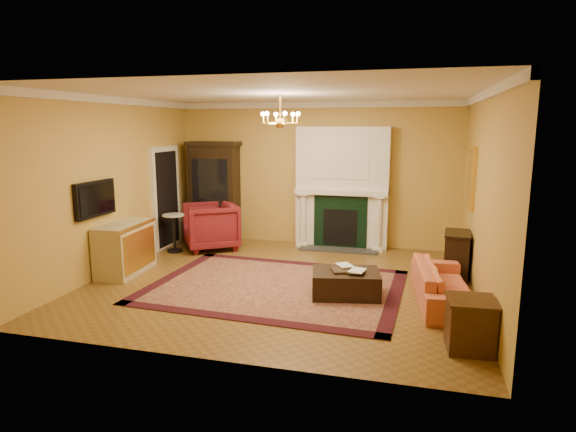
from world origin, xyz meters
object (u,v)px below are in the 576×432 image
(china_cabinet, at_px, (215,194))
(end_table, at_px, (470,326))
(coral_sofa, at_px, (444,278))
(leather_ottoman, at_px, (346,283))
(commode, at_px, (125,248))
(wingback_armchair, at_px, (211,224))
(console_table, at_px, (457,256))
(pedestal_table, at_px, (174,230))

(china_cabinet, xyz_separation_m, end_table, (4.92, -4.27, -0.76))
(coral_sofa, xyz_separation_m, leather_ottoman, (-1.40, -0.07, -0.17))
(commode, bearing_deg, wingback_armchair, 65.09)
(wingback_armchair, xyz_separation_m, console_table, (4.76, -0.72, -0.15))
(wingback_armchair, distance_m, console_table, 4.82)
(pedestal_table, height_order, commode, commode)
(coral_sofa, bearing_deg, leather_ottoman, 86.67)
(china_cabinet, bearing_deg, leather_ottoman, -40.89)
(coral_sofa, xyz_separation_m, console_table, (0.26, 1.32, 0.00))
(leather_ottoman, bearing_deg, china_cabinet, 128.07)
(pedestal_table, height_order, coral_sofa, pedestal_table)
(commode, xyz_separation_m, leather_ottoman, (3.84, -0.18, -0.24))
(pedestal_table, xyz_separation_m, commode, (-0.13, -1.51, -0.01))
(china_cabinet, height_order, commode, china_cabinet)
(pedestal_table, bearing_deg, commode, -94.99)
(coral_sofa, height_order, console_table, console_table)
(console_table, distance_m, leather_ottoman, 2.18)
(pedestal_table, distance_m, console_table, 5.39)
(pedestal_table, bearing_deg, china_cabinet, 71.42)
(console_table, bearing_deg, end_table, -86.18)
(wingback_armchair, bearing_deg, console_table, 47.39)
(china_cabinet, bearing_deg, pedestal_table, -108.67)
(coral_sofa, height_order, leather_ottoman, coral_sofa)
(commode, distance_m, console_table, 5.64)
(china_cabinet, bearing_deg, wingback_armchair, -73.84)
(china_cabinet, height_order, wingback_armchair, china_cabinet)
(end_table, relative_size, console_table, 0.77)
(commode, bearing_deg, china_cabinet, 75.18)
(commode, relative_size, coral_sofa, 0.62)
(pedestal_table, distance_m, leather_ottoman, 4.09)
(end_table, height_order, console_table, console_table)
(commode, xyz_separation_m, end_table, (5.45, -1.59, -0.15))
(pedestal_table, distance_m, coral_sofa, 5.37)
(wingback_armchair, distance_m, commode, 2.07)
(wingback_armchair, bearing_deg, leather_ottoman, 21.73)
(commode, bearing_deg, leather_ottoman, -6.45)
(pedestal_table, bearing_deg, wingback_armchair, 34.24)
(end_table, xyz_separation_m, leather_ottoman, (-1.61, 1.40, -0.09))
(commode, xyz_separation_m, coral_sofa, (5.25, -0.11, -0.07))
(commode, relative_size, leather_ottoman, 1.19)
(china_cabinet, xyz_separation_m, commode, (-0.53, -2.68, -0.61))
(pedestal_table, relative_size, coral_sofa, 0.41)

